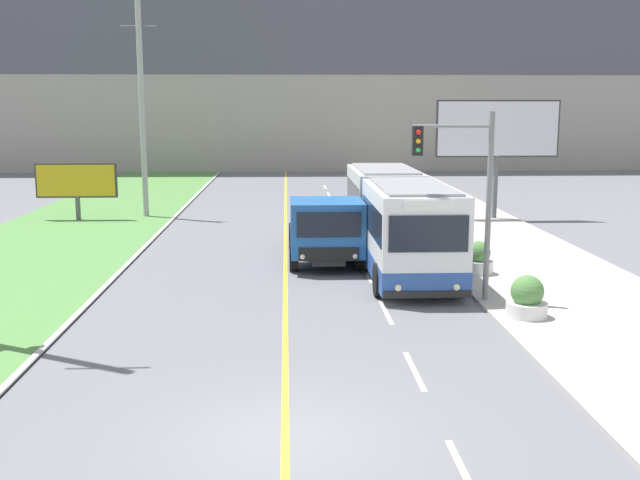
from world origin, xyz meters
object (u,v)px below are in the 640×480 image
planter_round_far (421,215)px  billboard_large (497,132)px  city_bus (396,219)px  billboard_small (76,182)px  planter_round_third (448,234)px  dump_truck (325,230)px  traffic_light_mast (466,182)px  planter_round_second (478,259)px  planter_round_near (527,299)px  utility_pole_far (142,109)px

planter_round_far → billboard_large: bearing=25.9°
city_bus → billboard_large: (6.39, 10.08, 2.74)m
billboard_small → planter_round_third: 18.51m
dump_truck → planter_round_third: dump_truck is taller
traffic_light_mast → planter_round_second: (1.34, 3.40, -2.91)m
dump_truck → planter_round_second: size_ratio=6.46×
city_bus → billboard_large: size_ratio=2.05×
traffic_light_mast → planter_round_near: 3.65m
billboard_large → city_bus: bearing=-122.4°
dump_truck → billboard_large: size_ratio=1.15×
billboard_large → planter_round_near: size_ratio=5.44×
planter_round_near → city_bus: bearing=107.9°
traffic_light_mast → planter_round_near: (1.30, -1.79, -2.90)m
billboard_small → planter_round_third: (16.72, -7.83, -1.37)m
city_bus → traffic_light_mast: (1.09, -5.64, 1.87)m
planter_round_second → planter_round_third: 5.19m
traffic_light_mast → billboard_small: traffic_light_mast is taller
city_bus → planter_round_second: (2.44, -2.25, -1.05)m
city_bus → planter_round_near: (2.40, -7.44, -1.04)m
utility_pole_far → planter_round_third: 16.96m
traffic_light_mast → planter_round_second: bearing=68.4°
planter_round_second → traffic_light_mast: bearing=-111.6°
traffic_light_mast → city_bus: bearing=101.0°
utility_pole_far → planter_round_far: utility_pole_far is taller
billboard_small → planter_round_second: billboard_small is taller
dump_truck → traffic_light_mast: size_ratio=1.29×
planter_round_far → planter_round_near: bearing=-89.9°
planter_round_third → dump_truck: bearing=-149.4°
city_bus → planter_round_second: 3.48m
billboard_large → planter_round_far: billboard_large is taller
city_bus → utility_pole_far: 16.64m
planter_round_second → planter_round_third: size_ratio=1.03×
billboard_large → planter_round_second: bearing=-107.8°
planter_round_near → planter_round_far: (-0.02, 15.57, -0.01)m
utility_pole_far → planter_round_second: (13.49, -14.10, -4.84)m
billboard_small → planter_round_far: 16.82m
planter_round_near → planter_round_third: size_ratio=1.06×
billboard_large → planter_round_second: (-3.95, -12.33, -3.78)m
planter_round_far → traffic_light_mast: bearing=-95.3°
dump_truck → billboard_large: bearing=48.6°
dump_truck → traffic_light_mast: bearing=-57.0°
billboard_small → planter_round_second: size_ratio=3.64×
billboard_large → utility_pole_far: bearing=174.2°
utility_pole_far → billboard_small: 4.80m
utility_pole_far → planter_round_far: (13.43, -3.72, -4.84)m
city_bus → billboard_small: 17.81m
city_bus → planter_round_far: 8.54m
utility_pole_far → traffic_light_mast: (12.15, -17.49, -1.93)m
traffic_light_mast → planter_round_third: 9.18m
planter_round_far → city_bus: bearing=-106.3°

